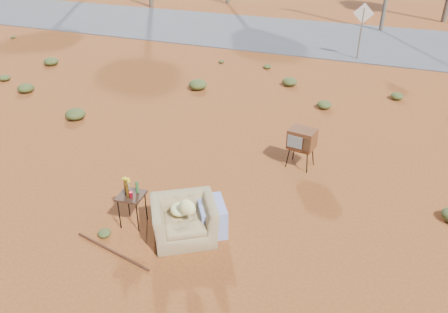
% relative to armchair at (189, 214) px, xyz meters
% --- Properties ---
extents(ground, '(140.00, 140.00, 0.00)m').
position_rel_armchair_xyz_m(ground, '(-0.05, 0.43, -0.45)').
color(ground, '#974A1E').
rests_on(ground, ground).
extents(highway, '(140.00, 7.00, 0.04)m').
position_rel_armchair_xyz_m(highway, '(-0.05, 15.43, -0.43)').
color(highway, '#565659').
rests_on(highway, ground).
extents(armchair, '(1.43, 1.40, 0.97)m').
position_rel_armchair_xyz_m(armchair, '(0.00, 0.00, 0.00)').
color(armchair, '#967E52').
rests_on(armchair, ground).
extents(tv_unit, '(0.64, 0.55, 0.92)m').
position_rel_armchair_xyz_m(tv_unit, '(1.27, 3.18, 0.23)').
color(tv_unit, black).
rests_on(tv_unit, ground).
extents(side_table, '(0.50, 0.50, 0.92)m').
position_rel_armchair_xyz_m(side_table, '(-1.15, -0.07, 0.22)').
color(side_table, '#3B2415').
rests_on(side_table, ground).
extents(rusty_bar, '(1.68, 0.39, 0.05)m').
position_rel_armchair_xyz_m(rusty_bar, '(-1.03, -0.92, -0.43)').
color(rusty_bar, '#451F12').
rests_on(rusty_bar, ground).
extents(road_sign, '(0.78, 0.06, 2.19)m').
position_rel_armchair_xyz_m(road_sign, '(1.45, 12.43, 1.05)').
color(road_sign, brown).
rests_on(road_sign, ground).
extents(scrub_patch, '(17.49, 8.07, 0.33)m').
position_rel_armchair_xyz_m(scrub_patch, '(-0.87, 4.84, -0.31)').
color(scrub_patch, '#495123').
rests_on(scrub_patch, ground).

